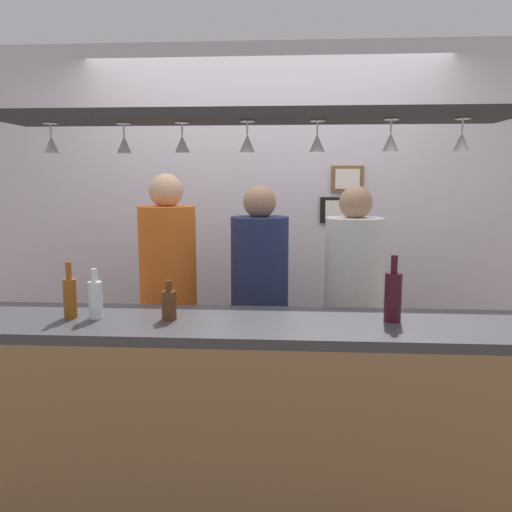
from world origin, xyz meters
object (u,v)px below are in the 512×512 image
Objects in this scene: picture_frame_lower_pair at (342,210)px; bottle_wine_dark_red at (393,295)px; bottle_soda_clear at (95,298)px; bottle_beer_brown_stubby at (169,304)px; bottle_beer_amber_tall at (70,296)px; picture_frame_upper_small at (347,179)px; person_middle_navy_shirt at (260,295)px; person_left_orange_shirt at (168,287)px; person_right_white_patterned_shirt at (353,297)px.

bottle_wine_dark_red is at bearing -85.53° from picture_frame_lower_pair.
bottle_beer_brown_stubby is at bearing 0.68° from bottle_soda_clear.
bottle_beer_amber_tall is 1.18× the size of picture_frame_upper_small.
bottle_wine_dark_red is (0.64, -0.72, 0.17)m from person_middle_navy_shirt.
picture_frame_upper_small reaches higher than person_left_orange_shirt.
person_left_orange_shirt is at bearing -149.32° from picture_frame_lower_pair.
person_middle_navy_shirt is 1.00× the size of person_right_white_patterned_shirt.
bottle_wine_dark_red is (1.19, -0.72, 0.13)m from person_left_orange_shirt.
person_left_orange_shirt reaches higher than bottle_beer_amber_tall.
person_middle_navy_shirt is at bearing 131.45° from bottle_wine_dark_red.
picture_frame_lower_pair is at bearing 180.00° from picture_frame_upper_small.
person_left_orange_shirt is 1.44m from picture_frame_upper_small.
picture_frame_lower_pair is (0.53, 0.64, 0.47)m from person_middle_navy_shirt.
bottle_beer_amber_tall reaches higher than bottle_beer_brown_stubby.
bottle_beer_brown_stubby is (0.19, -0.76, 0.08)m from person_left_orange_shirt.
bottle_beer_brown_stubby is at bearing 0.32° from bottle_beer_amber_tall.
person_middle_navy_shirt is 0.86m from bottle_beer_brown_stubby.
picture_frame_lower_pair is (1.36, 1.41, 0.31)m from bottle_beer_amber_tall.
bottle_beer_brown_stubby is at bearing -76.33° from person_left_orange_shirt.
person_left_orange_shirt is 0.82m from bottle_beer_amber_tall.
person_left_orange_shirt is 1.40m from bottle_wine_dark_red.
person_left_orange_shirt is at bearing 180.00° from person_right_white_patterned_shirt.
bottle_soda_clear is 1.05× the size of picture_frame_upper_small.
bottle_beer_amber_tall is at bearing -134.64° from picture_frame_upper_small.
bottle_beer_brown_stubby is 0.82× the size of picture_frame_upper_small.
person_middle_navy_shirt is (0.55, 0.00, -0.04)m from person_left_orange_shirt.
person_right_white_patterned_shirt reaches higher than bottle_wine_dark_red.
person_left_orange_shirt reaches higher than person_middle_navy_shirt.
picture_frame_lower_pair is at bearing 94.47° from bottle_wine_dark_red.
person_left_orange_shirt is at bearing 70.35° from bottle_beer_amber_tall.
person_left_orange_shirt reaches higher than person_right_white_patterned_shirt.
person_left_orange_shirt reaches higher than picture_frame_lower_pair.
picture_frame_upper_small is at bearing 47.96° from bottle_soda_clear.
person_right_white_patterned_shirt is 5.45× the size of bottle_wine_dark_red.
picture_frame_upper_small reaches higher than bottle_soda_clear.
bottle_wine_dark_red is at bearing 1.60° from bottle_beer_amber_tall.
bottle_soda_clear is (-0.34, -0.00, 0.02)m from bottle_beer_brown_stubby.
person_middle_navy_shirt is 9.10× the size of bottle_beer_brown_stubby.
person_middle_navy_shirt reaches higher than bottle_beer_brown_stubby.
bottle_wine_dark_red is (1.47, 0.04, 0.02)m from bottle_beer_amber_tall.
bottle_beer_amber_tall is 0.87× the size of picture_frame_lower_pair.
bottle_beer_amber_tall reaches higher than bottle_soda_clear.
person_left_orange_shirt is 6.56× the size of bottle_beer_amber_tall.
person_left_orange_shirt is at bearing -150.07° from picture_frame_upper_small.
bottle_wine_dark_red is at bearing -31.30° from person_left_orange_shirt.
picture_frame_lower_pair reaches higher than bottle_beer_brown_stubby.
bottle_soda_clear is (-0.71, -0.77, 0.15)m from person_middle_navy_shirt.
person_middle_navy_shirt is 0.96m from picture_frame_lower_pair.
person_middle_navy_shirt is 5.46× the size of picture_frame_lower_pair.
person_right_white_patterned_shirt is (0.55, -0.00, -0.00)m from person_middle_navy_shirt.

